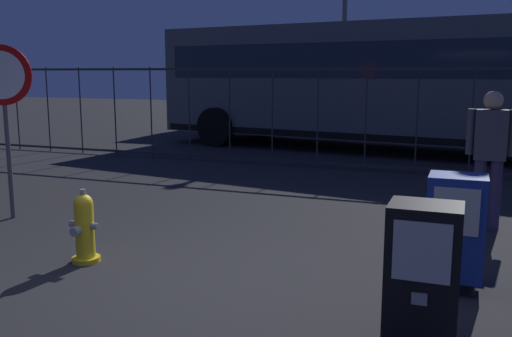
# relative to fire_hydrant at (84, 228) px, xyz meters

# --- Properties ---
(ground_plane) EXTENTS (60.00, 60.00, 0.00)m
(ground_plane) POSITION_rel_fire_hydrant_xyz_m (1.19, -0.29, -0.35)
(ground_plane) COLOR #262628
(fire_hydrant) EXTENTS (0.33, 0.32, 0.75)m
(fire_hydrant) POSITION_rel_fire_hydrant_xyz_m (0.00, 0.00, 0.00)
(fire_hydrant) COLOR yellow
(fire_hydrant) RESTS_ON ground_plane
(newspaper_box_primary) EXTENTS (0.48, 0.42, 1.02)m
(newspaper_box_primary) POSITION_rel_fire_hydrant_xyz_m (3.30, -0.64, 0.22)
(newspaper_box_primary) COLOR black
(newspaper_box_primary) RESTS_ON ground_plane
(newspaper_box_secondary) EXTENTS (0.48, 0.42, 1.02)m
(newspaper_box_secondary) POSITION_rel_fire_hydrant_xyz_m (3.47, 0.56, 0.22)
(newspaper_box_secondary) COLOR black
(newspaper_box_secondary) RESTS_ON ground_plane
(stop_sign) EXTENTS (0.71, 0.31, 2.23)m
(stop_sign) POSITION_rel_fire_hydrant_xyz_m (-2.00, 1.07, 1.25)
(stop_sign) COLOR #4C4F54
(stop_sign) RESTS_ON ground_plane
(pedestrian) EXTENTS (0.55, 0.22, 1.67)m
(pedestrian) POSITION_rel_fire_hydrant_xyz_m (3.77, 2.75, 0.60)
(pedestrian) COLOR #382D51
(pedestrian) RESTS_ON ground_plane
(fence_barrier) EXTENTS (18.03, 0.04, 2.00)m
(fence_barrier) POSITION_rel_fire_hydrant_xyz_m (1.19, 6.31, 0.67)
(fence_barrier) COLOR #2D2D33
(fence_barrier) RESTS_ON ground_plane
(bus_near) EXTENTS (10.75, 3.96, 3.00)m
(bus_near) POSITION_rel_fire_hydrant_xyz_m (1.25, 9.31, 1.36)
(bus_near) COLOR #4C5156
(bus_near) RESTS_ON ground_plane
(bus_far) EXTENTS (10.53, 2.88, 3.00)m
(bus_far) POSITION_rel_fire_hydrant_xyz_m (0.18, 13.69, 1.36)
(bus_far) COLOR beige
(bus_far) RESTS_ON ground_plane
(street_light_near_left) EXTENTS (0.32, 0.32, 6.37)m
(street_light_near_left) POSITION_rel_fire_hydrant_xyz_m (-0.08, 12.20, 3.38)
(street_light_near_left) COLOR #4C4F54
(street_light_near_left) RESTS_ON ground_plane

